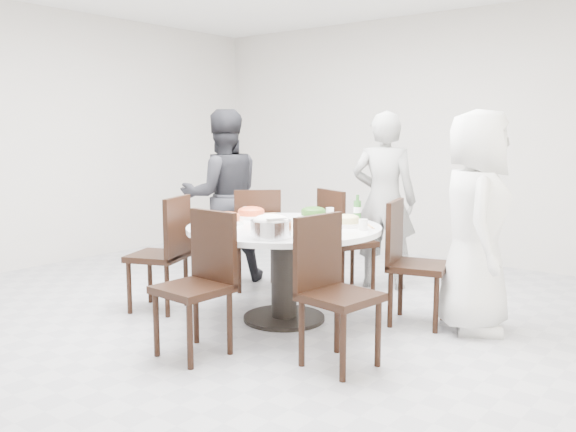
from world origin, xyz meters
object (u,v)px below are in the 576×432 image
Objects in this scene: diner_left at (223,196)px; soup_bowl at (212,225)px; beverage_bottle at (357,208)px; rice_bowl at (271,229)px; chair_ne at (418,263)px; chair_nw at (256,238)px; chair_n at (348,240)px; chair_se at (340,293)px; chair_s at (192,285)px; diner_right at (476,222)px; chair_sw at (157,253)px; diner_middle at (384,201)px; dining_table at (284,273)px.

diner_left reaches higher than soup_bowl.
beverage_bottle is (1.60, -0.07, 0.02)m from diner_left.
rice_bowl is 1.03m from beverage_bottle.
chair_nw is at bearing 73.26° from chair_ne.
chair_ne is 2.18m from diner_left.
chair_nw is at bearing 54.70° from chair_n.
chair_s is at bearing 124.20° from chair_se.
diner_right reaches higher than soup_bowl.
chair_ne is 1.75m from chair_s.
chair_sw is 0.57× the size of diner_middle.
chair_ne is 3.36× the size of rice_bowl.
chair_sw is 3.80× the size of soup_bowl.
chair_n and chair_se have the same top height.
diner_middle is (0.08, 2.34, 0.35)m from chair_s.
diner_middle is 1.85m from rice_bowl.
chair_sw reaches higher than soup_bowl.
chair_nw reaches higher than soup_bowl.
dining_table is 0.92× the size of diner_right.
diner_left reaches higher than chair_nw.
chair_ne is at bearing 0.83° from beverage_bottle.
diner_middle reaches higher than dining_table.
chair_nw is (-0.73, -0.46, 0.00)m from chair_n.
soup_bowl is (-1.15, -1.05, 0.31)m from chair_ne.
diner_middle is (1.08, 1.81, 0.35)m from chair_sw.
chair_s is at bearing 73.47° from diner_left.
diner_middle is at bearing 86.20° from dining_table.
rice_bowl is (-0.98, -1.16, -0.01)m from diner_right.
chair_sw is at bearing -142.61° from beverage_bottle.
beverage_bottle is (1.30, 1.00, 0.38)m from chair_sw.
chair_n is at bearing 103.44° from rice_bowl.
chair_ne is at bearing 175.55° from chair_n.
rice_bowl is at bearing 65.56° from chair_s.
diner_left is 7.82× the size of beverage_bottle.
chair_ne is at bearing 114.92° from diner_middle.
chair_n is 0.58× the size of diner_right.
diner_left is at bearing 131.86° from soup_bowl.
rice_bowl is at bearing 112.90° from diner_right.
chair_n is at bearing 144.00° from diner_left.
rice_bowl is (0.25, 0.50, 0.34)m from chair_s.
diner_middle reaches higher than chair_nw.
dining_table is 0.69m from rice_bowl.
diner_left is 1.60m from beverage_bottle.
chair_s is 1.60m from beverage_bottle.
dining_table is at bearing 59.38° from soup_bowl.
diner_right is 7.58× the size of beverage_bottle.
chair_n is 0.57× the size of diner_middle.
chair_se is 3.80× the size of soup_bowl.
diner_left is 1.90m from rice_bowl.
beverage_bottle is at bearing 152.14° from chair_n.
beverage_bottle is at bearing 71.40° from diner_right.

